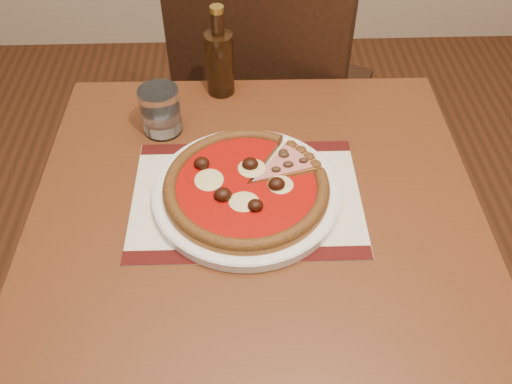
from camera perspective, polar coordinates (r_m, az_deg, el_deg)
table at (r=1.03m, az=0.04°, el=-5.85°), size 0.81×0.81×0.75m
chair_far at (r=1.54m, az=1.44°, el=10.37°), size 0.61×0.61×0.97m
placemat at (r=0.98m, az=-1.00°, el=-0.54°), size 0.41×0.30×0.00m
plate at (r=0.97m, az=-1.01°, el=-0.13°), size 0.34×0.34×0.02m
pizza at (r=0.96m, az=-1.03°, el=0.68°), size 0.29×0.29×0.04m
ham_slice at (r=1.01m, az=3.13°, el=3.21°), size 0.13×0.11×0.02m
water_glass at (r=1.10m, az=-10.00°, el=8.46°), size 0.10×0.10×0.10m
bottle at (r=1.18m, az=-3.85°, el=13.66°), size 0.06×0.06×0.20m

